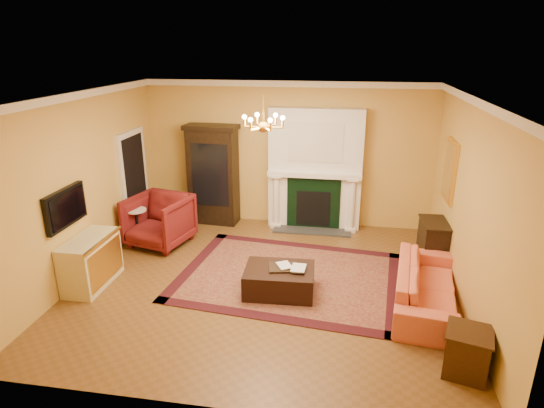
% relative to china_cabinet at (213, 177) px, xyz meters
% --- Properties ---
extents(floor, '(6.00, 5.50, 0.02)m').
position_rel_china_cabinet_xyz_m(floor, '(1.55, -2.49, -1.03)').
color(floor, brown).
rests_on(floor, ground).
extents(ceiling, '(6.00, 5.50, 0.02)m').
position_rel_china_cabinet_xyz_m(ceiling, '(1.55, -2.49, 1.99)').
color(ceiling, white).
rests_on(ceiling, wall_back).
extents(wall_back, '(6.00, 0.02, 3.00)m').
position_rel_china_cabinet_xyz_m(wall_back, '(1.55, 0.27, 0.48)').
color(wall_back, gold).
rests_on(wall_back, floor).
extents(wall_front, '(6.00, 0.02, 3.00)m').
position_rel_china_cabinet_xyz_m(wall_front, '(1.55, -5.25, 0.48)').
color(wall_front, gold).
rests_on(wall_front, floor).
extents(wall_left, '(0.02, 5.50, 3.00)m').
position_rel_china_cabinet_xyz_m(wall_left, '(-1.46, -2.49, 0.48)').
color(wall_left, gold).
rests_on(wall_left, floor).
extents(wall_right, '(0.02, 5.50, 3.00)m').
position_rel_china_cabinet_xyz_m(wall_right, '(4.56, -2.49, 0.48)').
color(wall_right, gold).
rests_on(wall_right, floor).
extents(fireplace, '(1.90, 0.70, 2.50)m').
position_rel_china_cabinet_xyz_m(fireplace, '(2.15, 0.08, 0.18)').
color(fireplace, white).
rests_on(fireplace, wall_back).
extents(crown_molding, '(6.00, 5.50, 0.12)m').
position_rel_china_cabinet_xyz_m(crown_molding, '(1.55, -1.53, 1.92)').
color(crown_molding, white).
rests_on(crown_molding, ceiling).
extents(doorway, '(0.08, 1.05, 2.10)m').
position_rel_china_cabinet_xyz_m(doorway, '(-1.41, -0.79, 0.03)').
color(doorway, silver).
rests_on(doorway, wall_left).
extents(tv_panel, '(0.09, 0.95, 0.58)m').
position_rel_china_cabinet_xyz_m(tv_panel, '(-1.40, -3.09, 0.33)').
color(tv_panel, black).
rests_on(tv_panel, wall_left).
extents(gilt_mirror, '(0.06, 0.76, 1.05)m').
position_rel_china_cabinet_xyz_m(gilt_mirror, '(4.51, -1.09, 0.63)').
color(gilt_mirror, gold).
rests_on(gilt_mirror, wall_right).
extents(chandelier, '(0.63, 0.55, 0.53)m').
position_rel_china_cabinet_xyz_m(chandelier, '(1.55, -2.49, 1.59)').
color(chandelier, gold).
rests_on(chandelier, ceiling).
extents(oriental_rug, '(3.87, 3.07, 0.01)m').
position_rel_china_cabinet_xyz_m(oriental_rug, '(1.92, -2.22, -1.01)').
color(oriental_rug, '#4F1011').
rests_on(oriental_rug, floor).
extents(china_cabinet, '(1.05, 0.53, 2.03)m').
position_rel_china_cabinet_xyz_m(china_cabinet, '(0.00, 0.00, 0.00)').
color(china_cabinet, black).
rests_on(china_cabinet, floor).
extents(wingback_armchair, '(1.25, 1.20, 1.08)m').
position_rel_china_cabinet_xyz_m(wingback_armchair, '(-0.71, -1.33, -0.48)').
color(wingback_armchair, maroon).
rests_on(wingback_armchair, floor).
extents(pedestal_table, '(0.39, 0.39, 0.70)m').
position_rel_china_cabinet_xyz_m(pedestal_table, '(-1.15, -1.35, -0.61)').
color(pedestal_table, black).
rests_on(pedestal_table, floor).
extents(commode, '(0.51, 1.08, 0.81)m').
position_rel_china_cabinet_xyz_m(commode, '(-1.18, -2.98, -0.61)').
color(commode, beige).
rests_on(commode, floor).
extents(coral_sofa, '(0.92, 2.21, 0.84)m').
position_rel_china_cabinet_xyz_m(coral_sofa, '(4.02, -2.76, -0.60)').
color(coral_sofa, '#DD6246').
rests_on(coral_sofa, floor).
extents(end_table, '(0.58, 0.58, 0.55)m').
position_rel_china_cabinet_xyz_m(end_table, '(4.27, -4.23, -0.74)').
color(end_table, '#341E0E').
rests_on(end_table, floor).
extents(console_table, '(0.43, 0.71, 0.78)m').
position_rel_china_cabinet_xyz_m(console_table, '(4.33, -1.37, -0.62)').
color(console_table, black).
rests_on(console_table, floor).
extents(leather_ottoman, '(1.10, 0.82, 0.40)m').
position_rel_china_cabinet_xyz_m(leather_ottoman, '(1.83, -2.75, -0.80)').
color(leather_ottoman, black).
rests_on(leather_ottoman, oriental_rug).
extents(ottoman_tray, '(0.50, 0.42, 0.03)m').
position_rel_china_cabinet_xyz_m(ottoman_tray, '(1.89, -2.73, -0.59)').
color(ottoman_tray, black).
rests_on(ottoman_tray, leather_ottoman).
extents(book_a, '(0.18, 0.12, 0.26)m').
position_rel_china_cabinet_xyz_m(book_a, '(1.82, -2.76, -0.44)').
color(book_a, gray).
rests_on(book_a, ottoman_tray).
extents(book_b, '(0.22, 0.03, 0.29)m').
position_rel_china_cabinet_xyz_m(book_b, '(2.02, -2.76, -0.42)').
color(book_b, gray).
rests_on(book_b, ottoman_tray).
extents(topiary_left, '(0.15, 0.15, 0.41)m').
position_rel_china_cabinet_xyz_m(topiary_left, '(1.53, 0.04, 0.44)').
color(topiary_left, gray).
rests_on(topiary_left, fireplace).
extents(topiary_right, '(0.17, 0.17, 0.46)m').
position_rel_china_cabinet_xyz_m(topiary_right, '(2.73, 0.04, 0.47)').
color(topiary_right, gray).
rests_on(topiary_right, fireplace).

